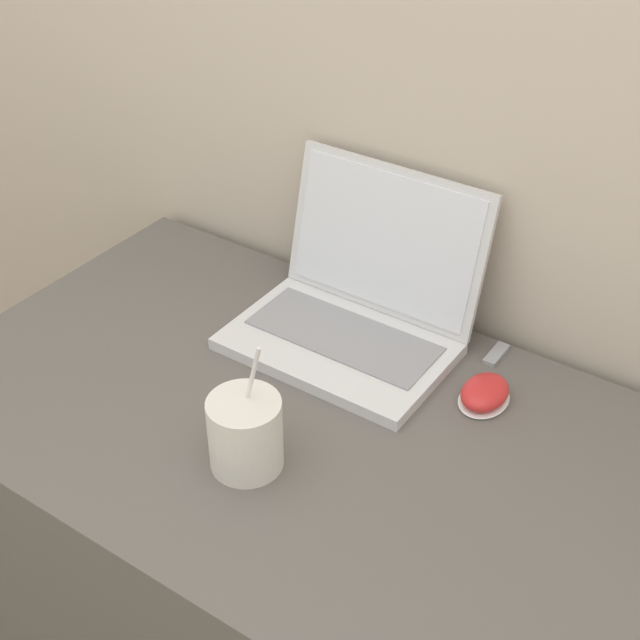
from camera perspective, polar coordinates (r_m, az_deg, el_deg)
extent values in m
cube|color=beige|center=(1.31, 9.78, 19.24)|extent=(7.00, 0.04, 2.50)
cube|color=#5B5651|center=(1.55, 0.09, -17.09)|extent=(1.21, 0.66, 0.75)
cube|color=silver|center=(1.41, 1.13, -1.69)|extent=(0.34, 0.22, 0.02)
cube|color=gray|center=(1.41, 1.50, -0.98)|extent=(0.30, 0.12, 0.00)
cube|color=silver|center=(1.43, 4.26, 5.15)|extent=(0.34, 0.07, 0.24)
cube|color=white|center=(1.43, 4.14, 5.10)|extent=(0.32, 0.05, 0.21)
cylinder|color=silver|center=(1.19, -4.80, -7.25)|extent=(0.10, 0.10, 0.11)
cylinder|color=black|center=(1.16, -4.92, -5.46)|extent=(0.08, 0.08, 0.01)
cylinder|color=white|center=(1.16, -4.58, -4.59)|extent=(0.05, 0.01, 0.16)
ellipsoid|color=white|center=(1.34, 10.44, -5.02)|extent=(0.07, 0.09, 0.01)
ellipsoid|color=red|center=(1.33, 10.50, -4.56)|extent=(0.07, 0.09, 0.03)
cube|color=#99999E|center=(1.43, 11.21, -2.17)|extent=(0.02, 0.06, 0.01)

